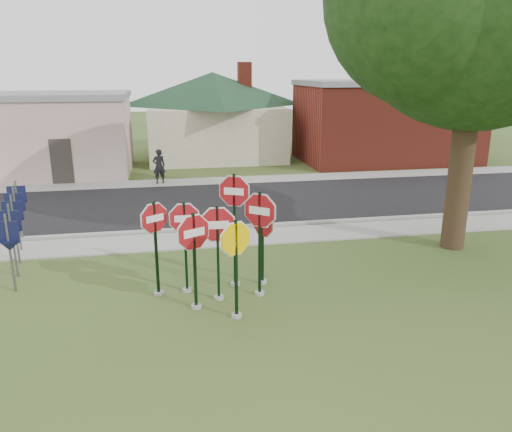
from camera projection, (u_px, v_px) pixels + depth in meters
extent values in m
plane|color=#304E1D|center=(228.00, 321.00, 10.94)|extent=(120.00, 120.00, 0.00)
cube|color=gray|center=(206.00, 240.00, 16.13)|extent=(60.00, 1.60, 0.06)
cube|color=black|center=(196.00, 205.00, 20.38)|extent=(60.00, 7.00, 0.04)
cube|color=gray|center=(190.00, 182.00, 24.43)|extent=(60.00, 1.60, 0.06)
cube|color=gray|center=(203.00, 229.00, 17.06)|extent=(60.00, 0.20, 0.14)
cylinder|color=gray|center=(219.00, 297.00, 12.00)|extent=(0.24, 0.24, 0.08)
cube|color=black|center=(218.00, 253.00, 11.68)|extent=(0.06, 0.05, 2.34)
cylinder|color=white|center=(217.00, 225.00, 11.48)|extent=(1.16, 0.08, 1.16)
cylinder|color=maroon|center=(217.00, 225.00, 11.48)|extent=(1.08, 0.08, 1.08)
cube|color=white|center=(217.00, 225.00, 11.48)|extent=(0.54, 0.04, 0.19)
cylinder|color=gray|center=(237.00, 315.00, 11.11)|extent=(0.24, 0.24, 0.08)
cube|color=black|center=(236.00, 270.00, 10.81)|extent=(0.08, 0.07, 2.27)
cylinder|color=white|center=(236.00, 239.00, 10.61)|extent=(0.97, 0.47, 1.06)
cylinder|color=#EEBD00|center=(236.00, 239.00, 10.61)|extent=(0.90, 0.44, 0.99)
cylinder|color=gray|center=(196.00, 306.00, 11.54)|extent=(0.24, 0.24, 0.08)
cube|color=black|center=(195.00, 262.00, 11.23)|extent=(0.08, 0.07, 2.29)
cylinder|color=white|center=(194.00, 233.00, 11.04)|extent=(1.02, 0.56, 1.15)
cylinder|color=maroon|center=(194.00, 233.00, 11.04)|extent=(0.94, 0.52, 1.06)
cube|color=white|center=(194.00, 233.00, 11.04)|extent=(0.47, 0.26, 0.18)
cylinder|color=gray|center=(260.00, 293.00, 12.23)|extent=(0.24, 0.24, 0.08)
cube|color=black|center=(260.00, 245.00, 11.88)|extent=(0.08, 0.08, 2.60)
cylinder|color=white|center=(260.00, 211.00, 11.64)|extent=(0.92, 0.71, 1.15)
cylinder|color=maroon|center=(260.00, 211.00, 11.64)|extent=(0.86, 0.66, 1.06)
cube|color=white|center=(260.00, 211.00, 11.64)|extent=(0.43, 0.33, 0.18)
cylinder|color=gray|center=(235.00, 284.00, 12.76)|extent=(0.24, 0.24, 0.08)
cube|color=black|center=(235.00, 231.00, 12.37)|extent=(0.08, 0.07, 2.91)
cylinder|color=white|center=(234.00, 191.00, 12.08)|extent=(0.99, 0.47, 1.08)
cylinder|color=maroon|center=(234.00, 191.00, 12.08)|extent=(0.92, 0.44, 1.00)
cube|color=white|center=(234.00, 191.00, 12.08)|extent=(0.46, 0.22, 0.17)
cylinder|color=gray|center=(187.00, 290.00, 12.41)|extent=(0.24, 0.24, 0.08)
cube|color=black|center=(186.00, 248.00, 12.10)|extent=(0.06, 0.05, 2.32)
cylinder|color=white|center=(184.00, 218.00, 11.89)|extent=(1.02, 0.08, 1.02)
cylinder|color=maroon|center=(184.00, 218.00, 11.89)|extent=(0.95, 0.08, 0.95)
cube|color=white|center=(184.00, 218.00, 11.89)|extent=(0.47, 0.04, 0.16)
cylinder|color=gray|center=(262.00, 281.00, 12.90)|extent=(0.24, 0.24, 0.08)
cube|color=black|center=(262.00, 245.00, 12.62)|extent=(0.07, 0.08, 2.09)
cylinder|color=white|center=(263.00, 222.00, 12.45)|extent=(0.57, 0.94, 1.08)
cylinder|color=maroon|center=(263.00, 222.00, 12.45)|extent=(0.53, 0.87, 1.00)
cube|color=white|center=(263.00, 222.00, 12.45)|extent=(0.26, 0.44, 0.17)
cylinder|color=gray|center=(159.00, 293.00, 12.22)|extent=(0.24, 0.24, 0.08)
cube|color=black|center=(156.00, 249.00, 11.90)|extent=(0.08, 0.07, 2.37)
cylinder|color=white|center=(154.00, 218.00, 11.69)|extent=(0.85, 0.58, 1.02)
cylinder|color=maroon|center=(154.00, 218.00, 11.69)|extent=(0.79, 0.54, 0.94)
cube|color=white|center=(154.00, 218.00, 11.69)|extent=(0.39, 0.27, 0.16)
cube|color=#59595E|center=(10.00, 254.00, 12.14)|extent=(0.05, 0.05, 2.00)
cube|color=black|center=(7.00, 232.00, 11.99)|extent=(0.55, 0.13, 0.55)
cone|color=black|center=(9.00, 246.00, 12.09)|extent=(0.65, 0.65, 0.25)
cube|color=#59595E|center=(13.00, 241.00, 13.05)|extent=(0.05, 0.05, 2.00)
cube|color=black|center=(10.00, 221.00, 12.90)|extent=(0.55, 0.09, 0.55)
cone|color=black|center=(12.00, 234.00, 13.00)|extent=(0.62, 0.62, 0.25)
cube|color=#59595E|center=(15.00, 230.00, 13.96)|extent=(0.05, 0.05, 2.00)
cube|color=black|center=(13.00, 211.00, 13.81)|extent=(0.55, 0.05, 0.55)
cone|color=black|center=(14.00, 223.00, 13.91)|extent=(0.58, 0.58, 0.25)
cube|color=#59595E|center=(17.00, 220.00, 14.87)|extent=(0.05, 0.05, 2.00)
cube|color=black|center=(15.00, 202.00, 14.72)|extent=(0.55, 0.05, 0.55)
cone|color=black|center=(16.00, 214.00, 14.81)|extent=(0.58, 0.58, 0.25)
cube|color=#59595E|center=(19.00, 211.00, 15.78)|extent=(0.05, 0.05, 2.00)
cube|color=black|center=(17.00, 195.00, 15.62)|extent=(0.55, 0.09, 0.55)
cone|color=black|center=(18.00, 205.00, 15.72)|extent=(0.62, 0.62, 0.25)
cube|color=silver|center=(10.00, 137.00, 25.79)|extent=(12.00, 6.00, 4.00)
cube|color=gray|center=(4.00, 96.00, 25.21)|extent=(12.20, 6.20, 0.30)
cube|color=#332D28|center=(62.00, 162.00, 23.75)|extent=(1.00, 0.10, 2.20)
cube|color=beige|center=(214.00, 131.00, 31.61)|extent=(8.00, 8.00, 3.20)
pyramid|color=#15311C|center=(212.00, 72.00, 30.60)|extent=(11.60, 11.60, 2.00)
cube|color=maroon|center=(245.00, 75.00, 31.01)|extent=(0.80, 0.80, 1.60)
cube|color=maroon|center=(386.00, 123.00, 29.88)|extent=(10.00, 6.00, 4.50)
cube|color=gray|center=(389.00, 83.00, 29.22)|extent=(10.20, 6.20, 0.30)
cube|color=white|center=(375.00, 123.00, 26.65)|extent=(2.00, 0.08, 0.90)
cylinder|color=#322016|center=(462.00, 155.00, 14.76)|extent=(0.70, 0.70, 5.78)
cylinder|color=#322016|center=(465.00, 114.00, 38.79)|extent=(0.50, 0.50, 4.00)
sphere|color=black|center=(470.00, 66.00, 37.78)|extent=(5.60, 5.60, 5.60)
imported|color=black|center=(159.00, 166.00, 23.82)|extent=(0.68, 0.53, 1.66)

